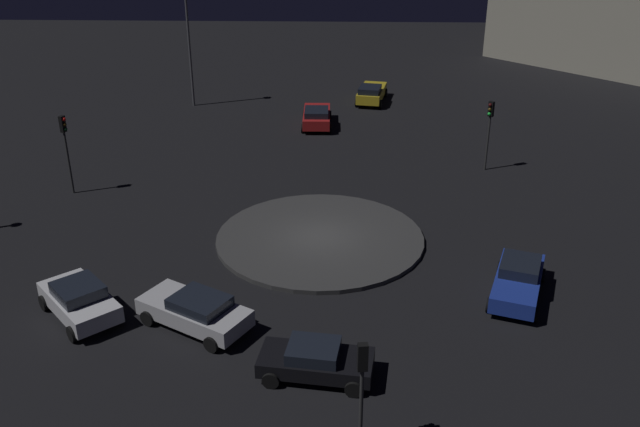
# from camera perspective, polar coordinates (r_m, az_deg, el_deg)

# --- Properties ---
(ground_plane) EXTENTS (115.86, 115.86, 0.00)m
(ground_plane) POSITION_cam_1_polar(r_m,az_deg,el_deg) (34.31, -0.00, -2.17)
(ground_plane) COLOR black
(roundabout_island) EXTENTS (10.08, 10.08, 0.21)m
(roundabout_island) POSITION_cam_1_polar(r_m,az_deg,el_deg) (34.26, -0.00, -2.01)
(roundabout_island) COLOR #383838
(roundabout_island) RESTS_ON ground_plane
(car_black) EXTENTS (2.40, 4.18, 1.30)m
(car_black) POSITION_cam_1_polar(r_m,az_deg,el_deg) (25.18, -0.37, -11.77)
(car_black) COLOR black
(car_black) RESTS_ON ground_plane
(car_silver) EXTENTS (3.88, 4.83, 1.41)m
(car_silver) POSITION_cam_1_polar(r_m,az_deg,el_deg) (28.06, -10.04, -7.72)
(car_silver) COLOR silver
(car_silver) RESTS_ON ground_plane
(car_yellow) EXTENTS (4.78, 2.69, 1.49)m
(car_yellow) POSITION_cam_1_polar(r_m,az_deg,el_deg) (56.01, 4.18, 9.72)
(car_yellow) COLOR gold
(car_yellow) RESTS_ON ground_plane
(car_red) EXTENTS (4.43, 2.12, 1.41)m
(car_red) POSITION_cam_1_polar(r_m,az_deg,el_deg) (50.23, -0.27, 7.88)
(car_red) COLOR red
(car_red) RESTS_ON ground_plane
(car_white) EXTENTS (4.21, 4.06, 1.51)m
(car_white) POSITION_cam_1_polar(r_m,az_deg,el_deg) (29.79, -18.88, -6.61)
(car_white) COLOR white
(car_white) RESTS_ON ground_plane
(car_blue) EXTENTS (4.82, 3.14, 1.45)m
(car_blue) POSITION_cam_1_polar(r_m,az_deg,el_deg) (30.74, 15.73, -5.18)
(car_blue) COLOR #1E38A5
(car_blue) RESTS_ON ground_plane
(traffic_light_west) EXTENTS (0.37, 0.32, 3.93)m
(traffic_light_west) POSITION_cam_1_polar(r_m,az_deg,el_deg) (21.13, 3.41, -12.94)
(traffic_light_west) COLOR #2D2D2D
(traffic_light_west) RESTS_ON ground_plane
(traffic_light_north) EXTENTS (0.36, 0.39, 4.48)m
(traffic_light_north) POSITION_cam_1_polar(r_m,az_deg,el_deg) (40.69, -19.89, 5.67)
(traffic_light_north) COLOR #2D2D2D
(traffic_light_north) RESTS_ON ground_plane
(traffic_light_southeast) EXTENTS (0.39, 0.39, 4.24)m
(traffic_light_southeast) POSITION_cam_1_polar(r_m,az_deg,el_deg) (42.81, 13.55, 7.22)
(traffic_light_southeast) COLOR #2D2D2D
(traffic_light_southeast) RESTS_ON ground_plane
(streetlamp_northeast) EXTENTS (0.59, 0.59, 9.05)m
(streetlamp_northeast) POSITION_cam_1_polar(r_m,az_deg,el_deg) (54.71, -10.66, 14.83)
(streetlamp_northeast) COLOR #4C4C51
(streetlamp_northeast) RESTS_ON ground_plane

